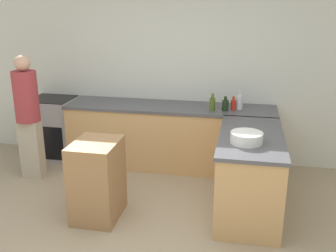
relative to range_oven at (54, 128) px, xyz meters
name	(u,v)px	position (x,y,z in m)	size (l,w,h in m)	color
ground_plane	(128,251)	(1.78, -2.11, -0.45)	(14.00, 14.00, 0.00)	tan
wall_back	(175,68)	(1.78, 0.33, 0.90)	(8.00, 0.06, 2.70)	silver
counter_back	(170,136)	(1.78, -0.02, 0.00)	(2.88, 0.69, 0.89)	tan
counter_peninsula	(249,173)	(2.87, -1.07, 0.00)	(0.69, 1.46, 0.89)	tan
range_oven	(54,128)	(0.00, 0.00, 0.00)	(0.66, 0.61, 0.90)	#99999E
island_table	(97,180)	(1.28, -1.55, -0.02)	(0.47, 0.59, 0.86)	#997047
mixing_bowl	(247,138)	(2.82, -1.33, 0.50)	(0.33, 0.33, 0.11)	white
hot_sauce_bottle	(233,104)	(2.63, -0.07, 0.51)	(0.07, 0.07, 0.18)	red
wine_bottle_dark	(225,105)	(2.53, -0.12, 0.52)	(0.09, 0.09, 0.19)	black
olive_oil_bottle	(212,104)	(2.37, -0.16, 0.53)	(0.07, 0.07, 0.23)	#475B1E
vinegar_bottle_clear	(240,102)	(2.71, -0.03, 0.54)	(0.09, 0.09, 0.26)	silver
person_by_range	(28,113)	(0.05, -0.75, 0.44)	(0.31, 0.31, 1.63)	#ADA38E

